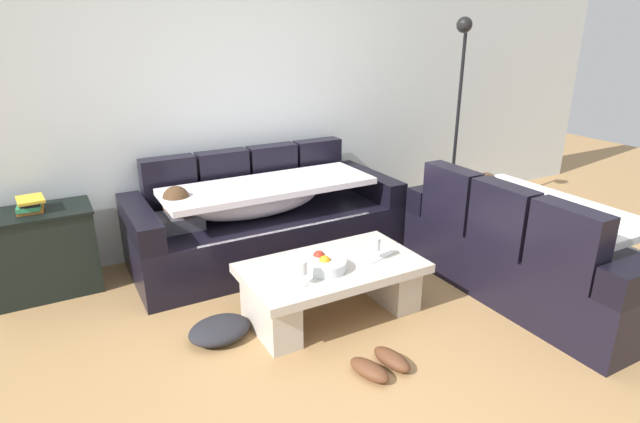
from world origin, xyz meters
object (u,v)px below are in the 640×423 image
book_stack_on_cabinet (30,205)px  pair_of_shoes (381,364)px  fruit_bowl (325,264)px  crumpled_garment (220,330)px  side_cabinet (44,252)px  wine_glass_near_right (375,245)px  couch_near_window (531,249)px  open_magazine (373,253)px  floor_lamp (458,110)px  wine_glass_near_left (302,268)px  coffee_table (332,283)px  couch_along_wall (263,221)px

book_stack_on_cabinet → pair_of_shoes: size_ratio=0.67×
book_stack_on_cabinet → pair_of_shoes: book_stack_on_cabinet is taller
fruit_bowl → crumpled_garment: fruit_bowl is taller
fruit_bowl → side_cabinet: (-1.59, 1.35, -0.10)m
wine_glass_near_right → book_stack_on_cabinet: 2.44m
couch_near_window → open_magazine: (-1.12, 0.42, 0.05)m
pair_of_shoes → floor_lamp: bearing=39.4°
wine_glass_near_right → pair_of_shoes: (-0.35, -0.59, -0.45)m
wine_glass_near_right → side_cabinet: bearing=144.6°
wine_glass_near_left → book_stack_on_cabinet: size_ratio=0.71×
coffee_table → floor_lamp: (1.95, 0.98, 0.88)m
couch_near_window → wine_glass_near_right: couch_near_window is taller
wine_glass_near_right → crumpled_garment: size_ratio=0.42×
couch_near_window → fruit_bowl: size_ratio=6.66×
open_magazine → side_cabinet: 2.40m
wine_glass_near_left → wine_glass_near_right: size_ratio=1.00×
couch_near_window → coffee_table: 1.51m
wine_glass_near_right → crumpled_garment: wine_glass_near_right is taller
book_stack_on_cabinet → open_magazine: bearing=-32.5°
coffee_table → book_stack_on_cabinet: 2.20m
floor_lamp → pair_of_shoes: (-2.02, -1.66, -1.07)m
wine_glass_near_left → wine_glass_near_right: same height
couch_near_window → pair_of_shoes: couch_near_window is taller
fruit_bowl → floor_lamp: bearing=26.8°
crumpled_garment → fruit_bowl: bearing=-11.5°
side_cabinet → pair_of_shoes: 2.57m
open_magazine → pair_of_shoes: 0.87m
couch_along_wall → wine_glass_near_right: 1.22m
couch_near_window → side_cabinet: 3.57m
couch_along_wall → pair_of_shoes: couch_along_wall is taller
couch_along_wall → book_stack_on_cabinet: size_ratio=9.43×
coffee_table → pair_of_shoes: 0.71m
couch_near_window → wine_glass_near_right: 1.23m
coffee_table → open_magazine: size_ratio=4.29×
wine_glass_near_left → crumpled_garment: wine_glass_near_left is taller
open_magazine → crumpled_garment: (-1.11, 0.09, -0.33)m
couch_along_wall → couch_near_window: bearing=-44.8°
couch_along_wall → pair_of_shoes: (-0.03, -1.75, -0.29)m
couch_along_wall → coffee_table: couch_along_wall is taller
floor_lamp → coffee_table: bearing=-153.2°
wine_glass_near_right → floor_lamp: bearing=32.8°
wine_glass_near_left → side_cabinet: 2.01m
couch_along_wall → couch_near_window: 2.11m
fruit_bowl → wine_glass_near_left: wine_glass_near_left is taller
couch_near_window → fruit_bowl: 1.58m
book_stack_on_cabinet → crumpled_garment: bearing=-52.4°
coffee_table → book_stack_on_cabinet: book_stack_on_cabinet is taller
couch_near_window → book_stack_on_cabinet: (-3.16, 1.72, 0.36)m
fruit_bowl → floor_lamp: size_ratio=0.14×
crumpled_garment → side_cabinet: bearing=126.8°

